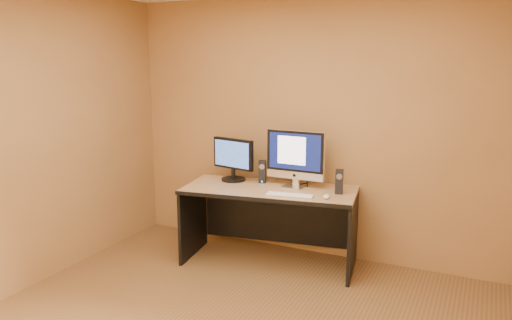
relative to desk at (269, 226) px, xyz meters
name	(u,v)px	position (x,y,z in m)	size (l,w,h in m)	color
walls	(215,168)	(0.29, -1.53, 0.92)	(4.00, 4.00, 2.60)	olive
desk	(269,226)	(0.00, 0.00, 0.00)	(1.65, 0.72, 0.76)	tan
imac	(294,159)	(0.20, 0.14, 0.67)	(0.59, 0.22, 0.57)	silver
second_monitor	(233,160)	(-0.46, 0.13, 0.60)	(0.50, 0.25, 0.43)	black
speaker_left	(262,171)	(-0.16, 0.18, 0.50)	(0.07, 0.07, 0.23)	black
speaker_right	(339,182)	(0.66, 0.10, 0.50)	(0.07, 0.07, 0.23)	black
keyboard	(289,195)	(0.28, -0.18, 0.39)	(0.44, 0.12, 0.02)	silver
mouse	(326,196)	(0.60, -0.10, 0.40)	(0.06, 0.11, 0.04)	white
cable_a	(307,184)	(0.28, 0.30, 0.39)	(0.01, 0.01, 0.23)	black
cable_b	(301,184)	(0.23, 0.27, 0.39)	(0.01, 0.01, 0.19)	black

